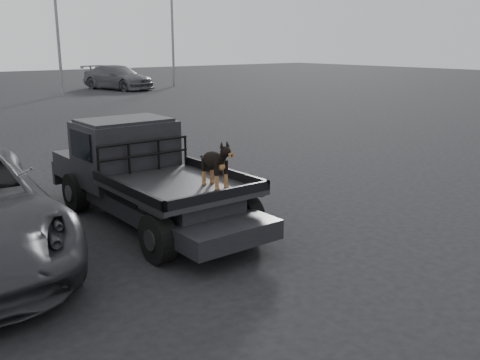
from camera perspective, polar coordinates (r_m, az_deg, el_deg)
ground at (r=8.47m, az=-3.00°, el=-7.70°), size 120.00×120.00×0.00m
flatbed_ute at (r=9.82m, az=-9.45°, el=-1.92°), size 2.00×5.40×0.92m
ute_cab at (r=10.44m, az=-12.17°, el=4.00°), size 1.72×1.30×0.88m
headache_rack at (r=9.82m, az=-10.19°, el=2.47°), size 1.80×0.08×0.55m
dog at (r=8.64m, az=-2.72°, el=1.71°), size 0.32×0.60×0.74m
distant_car_b at (r=39.32m, az=-12.89°, el=10.61°), size 3.79×6.17×1.67m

